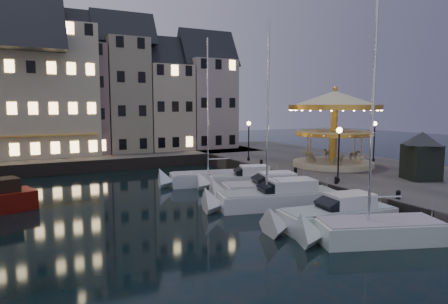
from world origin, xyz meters
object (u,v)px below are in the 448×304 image
motorboat_c (273,198)px  motorboat_d (262,190)px  streetlamp_d (374,136)px  motorboat_e (241,181)px  motorboat_f (211,179)px  carousel (334,114)px  motorboat_a (369,232)px  bollard_c (295,170)px  streetlamp_b (339,147)px  motorboat_b (331,217)px  bollard_d (261,162)px  streetlamp_c (249,135)px  bollard_a (398,194)px  bollard_b (336,180)px  ticket_kiosk (422,147)px

motorboat_c → motorboat_d: bearing=71.8°
streetlamp_d → motorboat_c: motorboat_c is taller
motorboat_e → motorboat_f: motorboat_f is taller
motorboat_f → carousel: size_ratio=1.43×
motorboat_a → bollard_c: bearing=69.3°
streetlamp_b → motorboat_e: streetlamp_b is taller
motorboat_a → motorboat_e: bearing=87.1°
motorboat_a → motorboat_b: bearing=91.7°
motorboat_a → motorboat_b: 2.76m
motorboat_e → bollard_d: bearing=38.7°
streetlamp_b → motorboat_e: 8.87m
streetlamp_c → bollard_a: size_ratio=7.32×
bollard_c → motorboat_f: size_ratio=0.05×
streetlamp_c → bollard_c: streetlamp_c is taller
streetlamp_b → bollard_b: (-0.60, -0.50, -2.41)m
streetlamp_c → ticket_kiosk: (6.53, -15.66, -0.17)m
streetlamp_d → bollard_d: 12.51m
motorboat_b → motorboat_c: motorboat_c is taller
streetlamp_b → motorboat_b: size_ratio=0.52×
bollard_a → motorboat_e: 13.41m
streetlamp_d → bollard_a: streetlamp_d is taller
carousel → bollard_c: bearing=-161.9°
bollard_a → bollard_d: bearing=90.0°
bollard_d → motorboat_b: 16.31m
streetlamp_c → carousel: (5.28, -7.08, 2.31)m
motorboat_e → carousel: 11.47m
streetlamp_c → streetlamp_d: 13.04m
bollard_a → motorboat_c: motorboat_c is taller
motorboat_d → motorboat_f: 6.66m
motorboat_b → ticket_kiosk: (12.04, 3.36, 3.20)m
streetlamp_c → bollard_d: bearing=-99.7°
motorboat_b → motorboat_d: (0.51, 8.34, -0.00)m
motorboat_f → ticket_kiosk: 17.59m
carousel → ticket_kiosk: 9.02m
bollard_d → motorboat_b: size_ratio=0.07×
motorboat_b → motorboat_e: same height
streetlamp_b → bollard_c: bearing=97.6°
streetlamp_c → streetlamp_d: bearing=-29.9°
motorboat_b → motorboat_e: bearing=86.1°
motorboat_a → motorboat_c: motorboat_a is taller
streetlamp_d → carousel: (-6.02, -0.58, 2.31)m
motorboat_e → motorboat_f: (-1.68, 2.60, -0.11)m
motorboat_d → motorboat_e: bearing=85.3°
streetlamp_d → ticket_kiosk: size_ratio=0.97×
bollard_c → bollard_d: bearing=90.0°
streetlamp_d → motorboat_f: size_ratio=0.33×
carousel → motorboat_c: bearing=-150.0°
streetlamp_c → motorboat_c: 15.19m
motorboat_e → motorboat_f: bearing=122.9°
streetlamp_d → motorboat_a: size_ratio=0.33×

